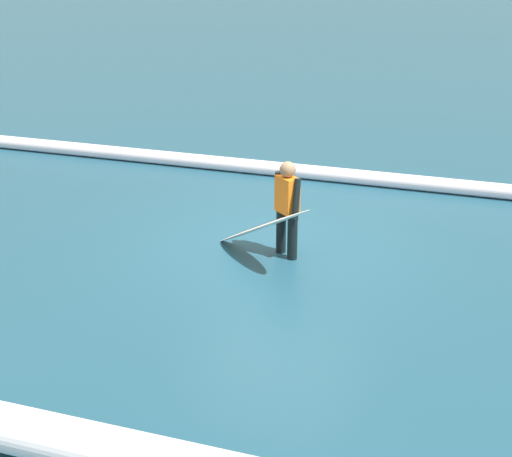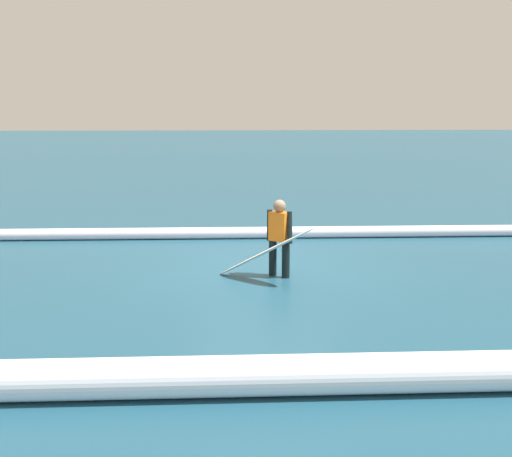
% 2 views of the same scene
% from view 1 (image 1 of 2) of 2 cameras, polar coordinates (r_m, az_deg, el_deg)
% --- Properties ---
extents(ground_plane, '(169.63, 169.63, 0.00)m').
position_cam_1_polar(ground_plane, '(10.94, 1.59, -0.84)').
color(ground_plane, navy).
extents(surfer, '(0.42, 0.45, 1.37)m').
position_cam_1_polar(surfer, '(10.13, 2.42, 1.90)').
color(surfer, black).
rests_on(surfer, ground_plane).
extents(surfboard, '(1.73, 1.29, 1.08)m').
position_cam_1_polar(surfboard, '(10.00, 0.45, 0.14)').
color(surfboard, white).
rests_on(surfboard, ground_plane).
extents(wave_crest_foreground, '(18.62, 0.63, 0.26)m').
position_cam_1_polar(wave_crest_foreground, '(13.81, 1.31, 4.66)').
color(wave_crest_foreground, white).
rests_on(wave_crest_foreground, ground_plane).
extents(wave_crest_midground, '(24.51, 0.80, 0.42)m').
position_cam_1_polar(wave_crest_midground, '(6.68, -13.81, -15.81)').
color(wave_crest_midground, white).
rests_on(wave_crest_midground, ground_plane).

